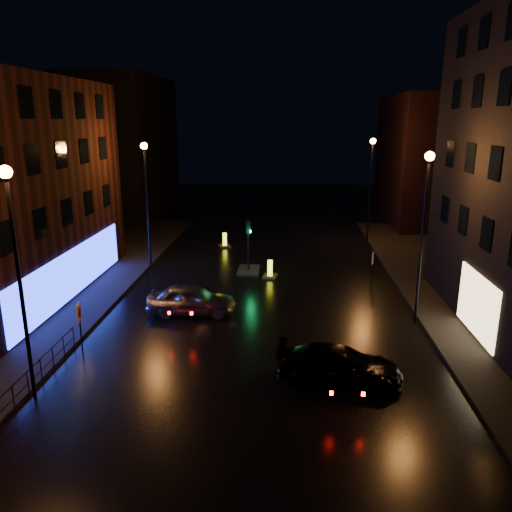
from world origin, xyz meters
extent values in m
plane|color=black|center=(0.00, 0.00, 0.00)|extent=(120.00, 120.00, 0.00)
cube|color=black|center=(-14.00, 8.00, 0.07)|extent=(12.00, 44.00, 0.15)
cube|color=black|center=(-16.00, 35.00, 7.00)|extent=(8.00, 16.00, 14.00)
cube|color=black|center=(15.00, 32.00, 6.00)|extent=(8.00, 14.00, 12.00)
cylinder|color=black|center=(-7.80, -2.00, 4.00)|extent=(0.14, 0.14, 8.00)
cylinder|color=black|center=(-7.80, -2.00, 8.00)|extent=(0.20, 0.20, 0.25)
sphere|color=orange|center=(-7.80, -2.00, 8.15)|extent=(0.44, 0.44, 0.44)
cylinder|color=black|center=(-7.80, 14.00, 4.00)|extent=(0.14, 0.14, 8.00)
cylinder|color=black|center=(-7.80, 14.00, 8.00)|extent=(0.20, 0.20, 0.25)
sphere|color=orange|center=(-7.80, 14.00, 8.15)|extent=(0.44, 0.44, 0.44)
cylinder|color=black|center=(7.80, 6.00, 4.00)|extent=(0.14, 0.14, 8.00)
cylinder|color=black|center=(7.80, 6.00, 8.00)|extent=(0.20, 0.20, 0.25)
sphere|color=orange|center=(7.80, 6.00, 8.15)|extent=(0.44, 0.44, 0.44)
cylinder|color=black|center=(7.80, 22.00, 4.00)|extent=(0.14, 0.14, 8.00)
cylinder|color=black|center=(7.80, 22.00, 8.00)|extent=(0.20, 0.20, 0.25)
sphere|color=orange|center=(7.80, 22.00, 8.15)|extent=(0.44, 0.44, 0.44)
cube|color=black|center=(-1.20, 14.00, 0.06)|extent=(1.40, 2.40, 0.12)
cylinder|color=black|center=(-1.20, 14.00, 1.40)|extent=(0.12, 0.12, 2.80)
cube|color=black|center=(-1.20, 14.00, 3.00)|extent=(0.28, 0.22, 0.90)
cylinder|color=#0CFF59|center=(-1.06, 14.00, 2.72)|extent=(0.05, 0.18, 0.18)
cylinder|color=black|center=(-8.00, -1.00, 0.97)|extent=(0.05, 6.00, 0.05)
cylinder|color=black|center=(-8.00, -1.00, 0.50)|extent=(0.04, 6.00, 0.04)
cylinder|color=black|center=(-8.00, -1.00, 0.50)|extent=(0.04, 0.04, 1.00)
cylinder|color=black|center=(-8.00, 2.00, 0.50)|extent=(0.04, 0.04, 1.00)
imported|color=#93949A|center=(-3.57, 6.35, 0.77)|extent=(4.58, 1.95, 1.54)
imported|color=black|center=(3.42, -0.22, 0.69)|extent=(4.94, 2.38, 1.39)
cube|color=black|center=(0.29, 12.75, 0.05)|extent=(1.01, 1.39, 0.11)
cube|color=yellow|center=(0.29, 12.75, 0.59)|extent=(0.32, 0.23, 1.08)
cube|color=black|center=(0.29, 12.75, 0.59)|extent=(0.32, 0.06, 0.65)
cube|color=black|center=(-3.59, 20.46, 0.05)|extent=(1.19, 1.47, 0.11)
cube|color=yellow|center=(-3.59, 20.46, 0.58)|extent=(0.34, 0.27, 1.06)
cube|color=black|center=(-3.59, 20.46, 0.58)|extent=(0.31, 0.12, 0.64)
cylinder|color=black|center=(-7.38, 1.39, 1.13)|extent=(0.06, 0.06, 2.25)
cube|color=white|center=(-7.38, 1.39, 1.94)|extent=(0.15, 0.56, 0.77)
cylinder|color=#B20C0C|center=(-7.35, 1.40, 1.94)|extent=(0.10, 0.45, 0.45)
cylinder|color=black|center=(6.50, 11.52, 1.01)|extent=(0.06, 0.06, 2.03)
cube|color=silver|center=(6.50, 11.52, 1.75)|extent=(0.18, 0.50, 0.69)
cylinder|color=#B20C0C|center=(6.47, 11.53, 1.75)|extent=(0.13, 0.40, 0.41)
camera|label=1|loc=(1.32, -17.69, 9.81)|focal=35.00mm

